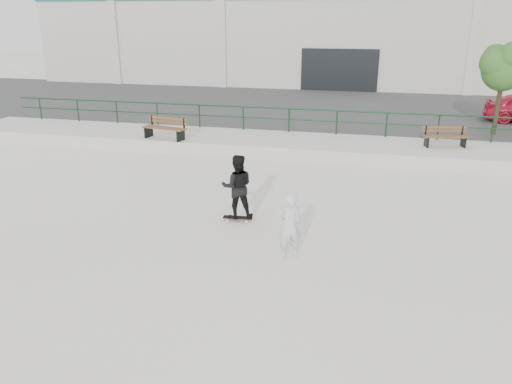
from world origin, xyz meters
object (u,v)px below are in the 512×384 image
(bench_left, at_px, (165,128))
(standing_skater, at_px, (237,187))
(seated_skater, at_px, (289,226))
(bench_right, at_px, (445,137))
(skateboard, at_px, (238,218))
(tree, at_px, (505,65))

(bench_left, distance_m, standing_skater, 8.01)
(standing_skater, xyz_separation_m, seated_skater, (1.70, -1.80, -0.18))
(bench_left, distance_m, seated_skater, 10.47)
(bench_right, height_order, skateboard, bench_right)
(skateboard, relative_size, seated_skater, 0.52)
(bench_left, xyz_separation_m, bench_right, (10.77, 1.28, -0.05))
(bench_right, relative_size, standing_skater, 1.00)
(skateboard, distance_m, standing_skater, 0.88)
(bench_right, height_order, seated_skater, seated_skater)
(bench_left, relative_size, seated_skater, 1.26)
(bench_left, xyz_separation_m, seated_skater, (6.49, -8.21, -0.16))
(bench_left, xyz_separation_m, skateboard, (4.80, -6.42, -0.85))
(bench_left, relative_size, tree, 0.52)
(tree, xyz_separation_m, standing_skater, (-8.25, -10.37, -2.36))
(bench_right, bearing_deg, bench_left, 174.79)
(skateboard, height_order, seated_skater, seated_skater)
(tree, height_order, seated_skater, tree)
(bench_right, distance_m, skateboard, 9.78)
(tree, distance_m, standing_skater, 13.46)
(bench_left, bearing_deg, tree, 28.86)
(bench_left, height_order, skateboard, bench_left)
(tree, height_order, standing_skater, tree)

